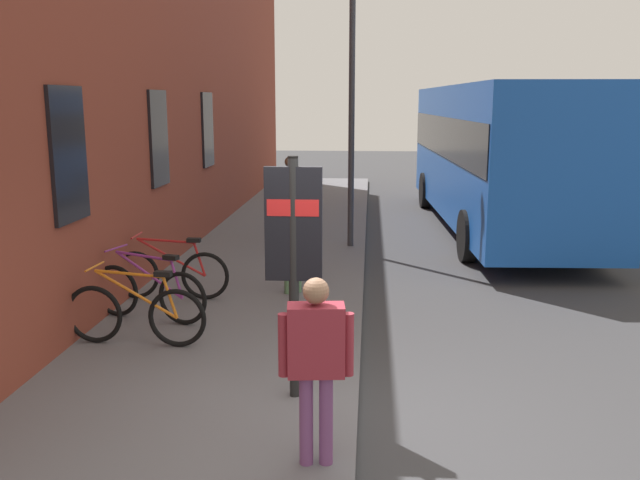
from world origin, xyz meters
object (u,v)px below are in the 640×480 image
at_px(bicycle_nearest_sign, 149,292).
at_px(pedestrian_near_bus, 316,353).
at_px(transit_info_sign, 294,240).
at_px(city_bus, 496,149).
at_px(bicycle_leaning_wall, 136,314).
at_px(pedestrian_by_facade, 293,229).
at_px(street_lamp, 352,76).
at_px(pedestrian_crossing_street, 290,188).
at_px(bicycle_mid_rack, 171,273).

bearing_deg(bicycle_nearest_sign, pedestrian_near_bus, -144.36).
relative_size(transit_info_sign, city_bus, 0.23).
distance_m(bicycle_leaning_wall, bicycle_nearest_sign, 0.94).
xyz_separation_m(pedestrian_by_facade, street_lamp, (3.53, -0.78, 2.38)).
bearing_deg(street_lamp, pedestrian_crossing_street, 54.67).
bearing_deg(pedestrian_crossing_street, bicycle_leaning_wall, 171.19).
height_order(pedestrian_near_bus, street_lamp, street_lamp).
bearing_deg(bicycle_nearest_sign, street_lamp, -26.95).
bearing_deg(street_lamp, bicycle_leaning_wall, 157.95).
bearing_deg(transit_info_sign, pedestrian_by_facade, 6.72).
bearing_deg(bicycle_leaning_wall, bicycle_mid_rack, 4.18).
relative_size(bicycle_mid_rack, pedestrian_by_facade, 1.09).
xyz_separation_m(bicycle_nearest_sign, transit_info_sign, (-2.24, -2.21, 1.21)).
height_order(transit_info_sign, city_bus, city_bus).
relative_size(bicycle_leaning_wall, bicycle_nearest_sign, 1.03).
xyz_separation_m(transit_info_sign, pedestrian_near_bus, (-1.29, -0.32, -0.64)).
bearing_deg(pedestrian_crossing_street, transit_info_sign, -173.05).
distance_m(transit_info_sign, city_bus, 10.59).
bearing_deg(pedestrian_near_bus, city_bus, -16.48).
bearing_deg(street_lamp, bicycle_nearest_sign, 153.05).
xyz_separation_m(bicycle_mid_rack, transit_info_sign, (-3.26, -2.21, 1.21)).
relative_size(pedestrian_crossing_street, street_lamp, 0.30).
xyz_separation_m(bicycle_leaning_wall, transit_info_sign, (-1.31, -2.07, 1.21)).
distance_m(pedestrian_crossing_street, pedestrian_by_facade, 4.51).
bearing_deg(city_bus, pedestrian_near_bus, 163.52).
height_order(bicycle_nearest_sign, transit_info_sign, transit_info_sign).
bearing_deg(transit_info_sign, bicycle_leaning_wall, 57.64).
distance_m(bicycle_leaning_wall, street_lamp, 7.07).
bearing_deg(bicycle_leaning_wall, transit_info_sign, -122.36).
relative_size(city_bus, pedestrian_near_bus, 6.77).
distance_m(bicycle_leaning_wall, pedestrian_by_facade, 2.98).
distance_m(bicycle_nearest_sign, pedestrian_by_facade, 2.39).
height_order(bicycle_nearest_sign, pedestrian_crossing_street, pedestrian_crossing_street).
distance_m(bicycle_mid_rack, transit_info_sign, 4.12).
bearing_deg(pedestrian_by_facade, pedestrian_crossing_street, 7.14).
bearing_deg(pedestrian_near_bus, pedestrian_crossing_street, 7.91).
height_order(bicycle_leaning_wall, pedestrian_crossing_street, pedestrian_crossing_street).
relative_size(city_bus, pedestrian_crossing_street, 6.13).
height_order(city_bus, street_lamp, street_lamp).
relative_size(bicycle_nearest_sign, city_bus, 0.16).
bearing_deg(street_lamp, bicycle_mid_rack, 147.44).
relative_size(bicycle_mid_rack, pedestrian_crossing_street, 1.02).
height_order(pedestrian_by_facade, street_lamp, street_lamp).
bearing_deg(bicycle_mid_rack, city_bus, -41.21).
xyz_separation_m(bicycle_mid_rack, pedestrian_near_bus, (-4.55, -2.53, 0.57)).
relative_size(transit_info_sign, pedestrian_near_bus, 1.53).
bearing_deg(pedestrian_near_bus, pedestrian_by_facade, 8.59).
bearing_deg(transit_info_sign, street_lamp, -2.68).
distance_m(transit_info_sign, street_lamp, 7.48).
relative_size(bicycle_leaning_wall, bicycle_mid_rack, 1.00).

